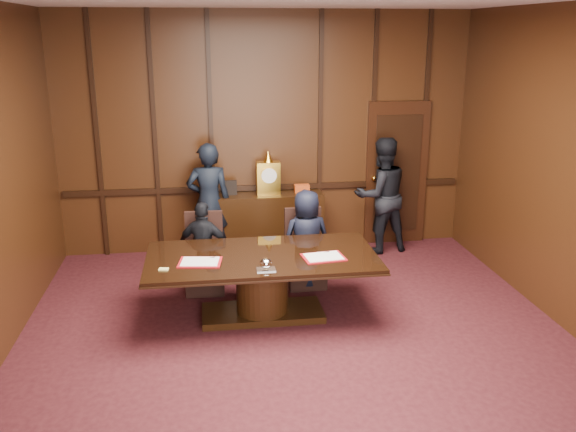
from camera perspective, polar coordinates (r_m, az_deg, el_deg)
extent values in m
plane|color=black|center=(6.30, 1.54, -13.55)|extent=(7.00, 7.00, 0.00)
cube|color=black|center=(9.01, -2.06, 7.69)|extent=(6.00, 0.04, 3.50)
cube|color=black|center=(2.52, 15.82, -18.72)|extent=(6.00, 0.04, 3.50)
cube|color=black|center=(9.15, -1.99, 2.71)|extent=(5.90, 0.05, 0.08)
cube|color=black|center=(9.51, 10.11, 3.94)|extent=(0.95, 0.06, 2.20)
sphere|color=gold|center=(9.35, 8.06, 3.50)|extent=(0.08, 0.08, 0.08)
cube|color=black|center=(9.08, -1.81, -0.68)|extent=(1.60, 0.45, 0.90)
cube|color=black|center=(9.17, -6.15, -3.36)|extent=(0.12, 0.40, 0.06)
cube|color=black|center=(9.31, 2.50, -2.96)|extent=(0.12, 0.40, 0.06)
cube|color=gold|center=(8.90, -1.86, 3.56)|extent=(0.34, 0.18, 0.48)
cylinder|color=white|center=(8.79, -1.79, 3.80)|extent=(0.22, 0.03, 0.22)
cone|color=gold|center=(8.83, -1.87, 5.59)|extent=(0.14, 0.14, 0.16)
cube|color=black|center=(8.91, -5.38, 2.65)|extent=(0.18, 0.04, 0.22)
cube|color=#D64C19|center=(9.03, 1.30, 2.58)|extent=(0.22, 0.12, 0.12)
cube|color=black|center=(7.20, -2.39, -9.05)|extent=(1.40, 0.60, 0.08)
cylinder|color=black|center=(7.06, -2.43, -6.49)|extent=(0.60, 0.60, 0.62)
cube|color=black|center=(6.94, -2.46, -4.07)|extent=(2.62, 1.32, 0.02)
cube|color=black|center=(6.93, -2.46, -3.91)|extent=(2.60, 1.30, 0.06)
cube|color=#AD1018|center=(6.76, -8.23, -4.30)|extent=(0.50, 0.39, 0.01)
cube|color=white|center=(6.76, -8.23, -4.23)|extent=(0.43, 0.33, 0.01)
cube|color=#AD1018|center=(6.84, 3.34, -3.87)|extent=(0.50, 0.38, 0.01)
cube|color=white|center=(6.84, 3.34, -3.80)|extent=(0.43, 0.33, 0.01)
cube|color=white|center=(6.50, -2.08, -5.01)|extent=(0.20, 0.14, 0.01)
ellipsoid|color=white|center=(6.48, -2.08, -4.54)|extent=(0.13, 0.13, 0.10)
cube|color=#F0DB75|center=(6.63, -11.56, -4.91)|extent=(0.11, 0.09, 0.01)
cube|color=black|center=(7.88, -7.76, -5.34)|extent=(0.50, 0.50, 0.46)
cube|color=black|center=(7.91, -7.86, -1.48)|extent=(0.48, 0.08, 0.55)
cylinder|color=black|center=(7.74, -9.20, -6.74)|extent=(0.04, 0.04, 0.23)
cylinder|color=black|center=(8.11, -6.32, -5.50)|extent=(0.04, 0.04, 0.23)
cube|color=black|center=(7.98, 1.65, -4.90)|extent=(0.50, 0.50, 0.46)
cube|color=black|center=(8.00, 1.38, -1.09)|extent=(0.48, 0.08, 0.55)
cylinder|color=black|center=(7.81, 0.43, -6.30)|extent=(0.04, 0.04, 0.23)
cylinder|color=black|center=(8.24, 2.79, -5.05)|extent=(0.04, 0.04, 0.23)
imported|color=black|center=(7.70, -7.86, -2.99)|extent=(0.75, 0.47, 1.18)
imported|color=black|center=(7.79, 1.74, -2.19)|extent=(0.68, 0.49, 1.29)
imported|color=black|center=(8.77, -7.41, 1.31)|extent=(0.63, 0.42, 1.71)
imported|color=black|center=(9.14, 8.70, 1.94)|extent=(0.94, 0.80, 1.73)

